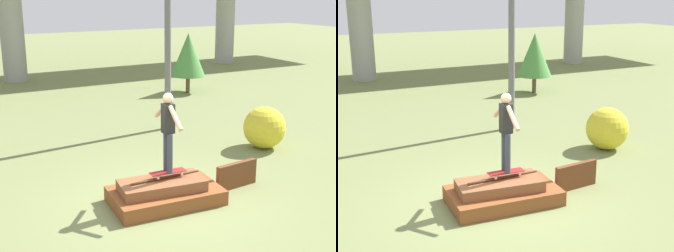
{
  "view_description": "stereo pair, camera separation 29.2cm",
  "coord_description": "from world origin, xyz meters",
  "views": [
    {
      "loc": [
        -4.15,
        -7.77,
        4.22
      ],
      "look_at": [
        0.07,
        0.02,
        1.63
      ],
      "focal_mm": 50.0,
      "sensor_mm": 36.0,
      "label": 1
    },
    {
      "loc": [
        -3.9,
        -7.9,
        4.22
      ],
      "look_at": [
        0.07,
        0.02,
        1.63
      ],
      "focal_mm": 50.0,
      "sensor_mm": 36.0,
      "label": 2
    }
  ],
  "objects": [
    {
      "name": "ground_plane",
      "position": [
        0.0,
        0.0,
        0.0
      ],
      "size": [
        80.0,
        80.0,
        0.0
      ],
      "primitive_type": "plane",
      "color": "olive"
    },
    {
      "name": "scrap_pile",
      "position": [
        -0.03,
        -0.01,
        0.22
      ],
      "size": [
        2.32,
        1.45,
        0.58
      ],
      "color": "brown",
      "rests_on": "ground_plane"
    },
    {
      "name": "scrap_plank_loose",
      "position": [
        1.75,
        -0.06,
        0.29
      ],
      "size": [
        1.07,
        0.21,
        0.58
      ],
      "color": "brown",
      "rests_on": "ground_plane"
    },
    {
      "name": "skateboard",
      "position": [
        0.07,
        0.02,
        0.65
      ],
      "size": [
        0.77,
        0.28,
        0.09
      ],
      "color": "maroon",
      "rests_on": "scrap_pile"
    },
    {
      "name": "skater",
      "position": [
        0.07,
        0.02,
        1.61
      ],
      "size": [
        0.23,
        1.2,
        1.63
      ],
      "color": "#383D4C",
      "rests_on": "skateboard"
    },
    {
      "name": "utility_pole",
      "position": [
        2.6,
        4.7,
        3.7
      ],
      "size": [
        1.3,
        0.2,
        7.16
      ],
      "color": "slate",
      "rests_on": "ground_plane"
    },
    {
      "name": "tree_behind_left",
      "position": [
        5.93,
        9.04,
        1.6
      ],
      "size": [
        1.45,
        1.45,
        2.5
      ],
      "color": "brown",
      "rests_on": "ground_plane"
    },
    {
      "name": "bush_yellow_flowering",
      "position": [
        4.04,
        1.78,
        0.58
      ],
      "size": [
        1.16,
        1.16,
        1.16
      ],
      "color": "gold",
      "rests_on": "ground_plane"
    }
  ]
}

